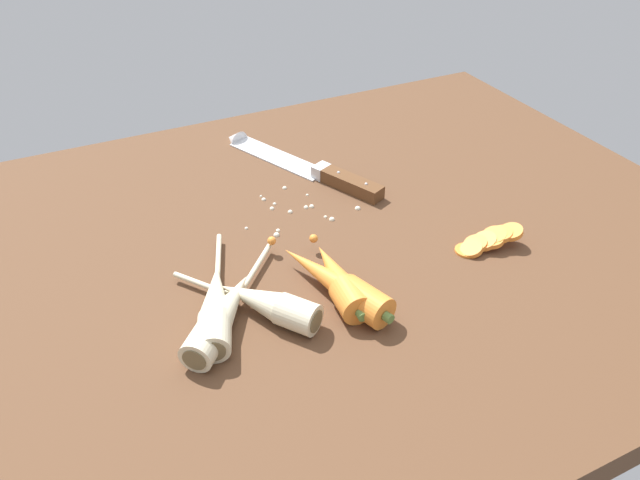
# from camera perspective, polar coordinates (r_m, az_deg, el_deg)

# --- Properties ---
(ground_plane) EXTENTS (1.20, 0.90, 0.04)m
(ground_plane) POSITION_cam_1_polar(r_m,az_deg,el_deg) (0.90, -0.56, -1.14)
(ground_plane) COLOR brown
(chefs_knife) EXTENTS (0.17, 0.33, 0.04)m
(chefs_knife) POSITION_cam_1_polar(r_m,az_deg,el_deg) (1.07, -2.27, 7.13)
(chefs_knife) COLOR silver
(chefs_knife) RESTS_ON ground_plane
(whole_carrot) EXTENTS (0.09, 0.21, 0.04)m
(whole_carrot) POSITION_cam_1_polar(r_m,az_deg,el_deg) (0.78, 1.47, -3.97)
(whole_carrot) COLOR orange
(whole_carrot) RESTS_ON ground_plane
(whole_carrot_second) EXTENTS (0.05, 0.18, 0.04)m
(whole_carrot_second) POSITION_cam_1_polar(r_m,az_deg,el_deg) (0.78, 1.81, -3.70)
(whole_carrot_second) COLOR orange
(whole_carrot_second) RESTS_ON ground_plane
(parsnip_front) EXTENTS (0.17, 0.19, 0.04)m
(parsnip_front) POSITION_cam_1_polar(r_m,az_deg,el_deg) (0.74, -8.95, -6.81)
(parsnip_front) COLOR beige
(parsnip_front) RESTS_ON ground_plane
(parsnip_mid_left) EXTENTS (0.10, 0.23, 0.04)m
(parsnip_mid_left) POSITION_cam_1_polar(r_m,az_deg,el_deg) (0.76, -9.61, -5.98)
(parsnip_mid_left) COLOR beige
(parsnip_mid_left) RESTS_ON ground_plane
(parsnip_mid_right) EXTENTS (0.14, 0.18, 0.04)m
(parsnip_mid_right) POSITION_cam_1_polar(r_m,az_deg,el_deg) (0.75, -4.95, -5.82)
(parsnip_mid_right) COLOR beige
(parsnip_mid_right) RESTS_ON ground_plane
(carrot_slice_stack) EXTENTS (0.10, 0.04, 0.03)m
(carrot_slice_stack) POSITION_cam_1_polar(r_m,az_deg,el_deg) (0.90, 15.15, -0.05)
(carrot_slice_stack) COLOR orange
(carrot_slice_stack) RESTS_ON ground_plane
(mince_crumbs) EXTENTS (0.18, 0.13, 0.01)m
(mince_crumbs) POSITION_cam_1_polar(r_m,az_deg,el_deg) (0.95, -1.61, 3.07)
(mince_crumbs) COLOR silver
(mince_crumbs) RESTS_ON ground_plane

